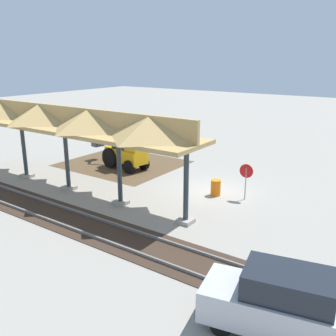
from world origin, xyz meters
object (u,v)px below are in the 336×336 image
at_px(traffic_barrel, 216,188).
at_px(backhoe, 125,150).
at_px(distant_parked_car, 280,303).
at_px(stop_sign, 246,174).

bearing_deg(traffic_barrel, backhoe, -8.88).
bearing_deg(traffic_barrel, distant_parked_car, 127.18).
height_order(distant_parked_car, traffic_barrel, distant_parked_car).
bearing_deg(backhoe, stop_sign, 174.68).
height_order(stop_sign, backhoe, backhoe).
distance_m(backhoe, traffic_barrel, 7.94).
relative_size(distant_parked_car, traffic_barrel, 4.96).
bearing_deg(backhoe, traffic_barrel, 171.12).
relative_size(stop_sign, traffic_barrel, 2.22).
distance_m(backhoe, distant_parked_car, 17.56).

